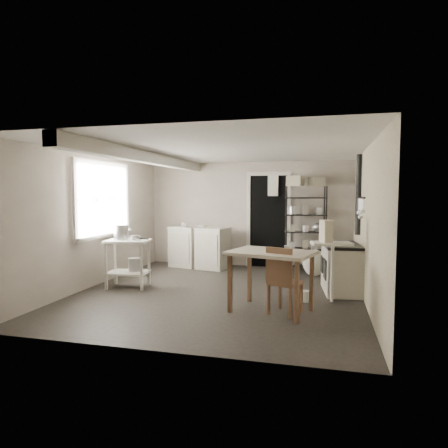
% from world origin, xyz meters
% --- Properties ---
extents(floor, '(5.00, 5.00, 0.00)m').
position_xyz_m(floor, '(0.00, 0.00, 0.00)').
color(floor, black).
rests_on(floor, ground).
extents(ceiling, '(5.00, 5.00, 0.00)m').
position_xyz_m(ceiling, '(0.00, 0.00, 2.30)').
color(ceiling, silver).
rests_on(ceiling, wall_back).
extents(wall_back, '(4.50, 0.02, 2.30)m').
position_xyz_m(wall_back, '(0.00, 2.50, 1.15)').
color(wall_back, '#B3A798').
rests_on(wall_back, ground).
extents(wall_front, '(4.50, 0.02, 2.30)m').
position_xyz_m(wall_front, '(0.00, -2.50, 1.15)').
color(wall_front, '#B3A798').
rests_on(wall_front, ground).
extents(wall_left, '(0.02, 5.00, 2.30)m').
position_xyz_m(wall_left, '(-2.25, 0.00, 1.15)').
color(wall_left, '#B3A798').
rests_on(wall_left, ground).
extents(wall_right, '(0.02, 5.00, 2.30)m').
position_xyz_m(wall_right, '(2.25, 0.00, 1.15)').
color(wall_right, '#B3A798').
rests_on(wall_right, ground).
extents(window, '(0.12, 1.76, 1.28)m').
position_xyz_m(window, '(-2.22, 0.20, 1.50)').
color(window, silver).
rests_on(window, wall_left).
extents(doorway, '(0.96, 0.10, 2.08)m').
position_xyz_m(doorway, '(0.45, 2.47, 1.00)').
color(doorway, silver).
rests_on(doorway, ground).
extents(ceiling_beam, '(0.18, 5.00, 0.18)m').
position_xyz_m(ceiling_beam, '(-1.20, 0.00, 2.20)').
color(ceiling_beam, silver).
rests_on(ceiling_beam, ceiling).
extents(wallpaper_panel, '(0.01, 5.00, 2.30)m').
position_xyz_m(wallpaper_panel, '(2.24, 0.00, 1.15)').
color(wallpaper_panel, beige).
rests_on(wallpaper_panel, wall_right).
extents(utensil_rail, '(0.06, 1.20, 0.44)m').
position_xyz_m(utensil_rail, '(2.19, 0.60, 1.55)').
color(utensil_rail, silver).
rests_on(utensil_rail, wall_right).
extents(prep_table, '(0.78, 0.60, 0.82)m').
position_xyz_m(prep_table, '(-1.62, -0.03, 0.40)').
color(prep_table, silver).
rests_on(prep_table, ground).
extents(stockpot, '(0.29, 0.29, 0.27)m').
position_xyz_m(stockpot, '(-1.74, -0.02, 0.94)').
color(stockpot, silver).
rests_on(stockpot, prep_table).
extents(saucepan, '(0.22, 0.22, 0.10)m').
position_xyz_m(saucepan, '(-1.47, -0.03, 0.85)').
color(saucepan, silver).
rests_on(saucepan, prep_table).
extents(bucket, '(0.28, 0.28, 0.23)m').
position_xyz_m(bucket, '(-1.53, 0.03, 0.39)').
color(bucket, silver).
rests_on(bucket, prep_table).
extents(base_cabinets, '(1.44, 0.84, 0.88)m').
position_xyz_m(base_cabinets, '(-1.00, 2.04, 0.46)').
color(base_cabinets, beige).
rests_on(base_cabinets, ground).
extents(mixing_bowl, '(0.35, 0.35, 0.07)m').
position_xyz_m(mixing_bowl, '(-0.92, 2.04, 0.95)').
color(mixing_bowl, silver).
rests_on(mixing_bowl, base_cabinets).
extents(counter_cup, '(0.15, 0.15, 0.10)m').
position_xyz_m(counter_cup, '(-1.32, 1.95, 0.97)').
color(counter_cup, silver).
rests_on(counter_cup, base_cabinets).
extents(shelf_rack, '(0.87, 0.44, 1.76)m').
position_xyz_m(shelf_rack, '(1.26, 2.19, 0.95)').
color(shelf_rack, black).
rests_on(shelf_rack, ground).
extents(shelf_jar, '(0.09, 0.10, 0.19)m').
position_xyz_m(shelf_jar, '(0.91, 2.21, 1.37)').
color(shelf_jar, silver).
rests_on(shelf_jar, shelf_rack).
extents(storage_box_a, '(0.37, 0.34, 0.21)m').
position_xyz_m(storage_box_a, '(1.05, 2.15, 2.01)').
color(storage_box_a, beige).
rests_on(storage_box_a, shelf_rack).
extents(storage_box_b, '(0.35, 0.33, 0.18)m').
position_xyz_m(storage_box_b, '(1.48, 2.22, 1.99)').
color(storage_box_b, beige).
rests_on(storage_box_b, shelf_rack).
extents(stove, '(0.66, 1.06, 0.79)m').
position_xyz_m(stove, '(1.92, 0.54, 0.44)').
color(stove, beige).
rests_on(stove, ground).
extents(stovepipe, '(0.11, 0.11, 1.33)m').
position_xyz_m(stovepipe, '(2.21, 1.00, 1.59)').
color(stovepipe, black).
rests_on(stovepipe, stove).
extents(side_ledge, '(0.64, 0.44, 0.90)m').
position_xyz_m(side_ledge, '(1.75, -0.14, 0.43)').
color(side_ledge, silver).
rests_on(side_ledge, ground).
extents(oats_box, '(0.20, 0.25, 0.33)m').
position_xyz_m(oats_box, '(1.67, -0.16, 1.01)').
color(oats_box, beige).
rests_on(oats_box, side_ledge).
extents(work_table, '(1.26, 1.03, 0.83)m').
position_xyz_m(work_table, '(0.95, -0.84, 0.38)').
color(work_table, beige).
rests_on(work_table, ground).
extents(table_cup, '(0.11, 0.11, 0.10)m').
position_xyz_m(table_cup, '(1.18, -0.93, 0.81)').
color(table_cup, silver).
rests_on(table_cup, work_table).
extents(chair, '(0.50, 0.51, 0.92)m').
position_xyz_m(chair, '(1.14, -0.89, 0.48)').
color(chair, brown).
rests_on(chair, ground).
extents(flour_sack, '(0.45, 0.39, 0.53)m').
position_xyz_m(flour_sack, '(1.46, 1.71, 0.24)').
color(flour_sack, white).
rests_on(flour_sack, ground).
extents(floor_crock, '(0.14, 0.14, 0.16)m').
position_xyz_m(floor_crock, '(1.39, -0.21, 0.08)').
color(floor_crock, silver).
rests_on(floor_crock, ground).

